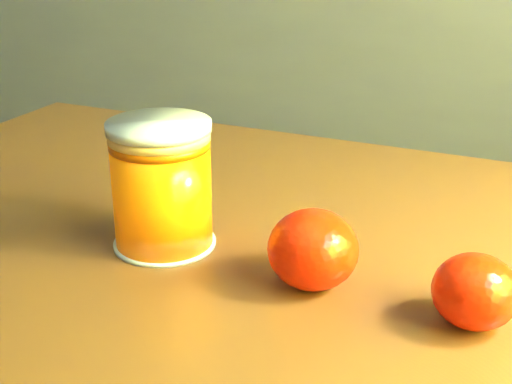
% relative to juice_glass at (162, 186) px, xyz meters
% --- Properties ---
extents(kitchen_counter, '(3.15, 0.60, 0.90)m').
position_rel_juice_glass_xyz_m(kitchen_counter, '(-0.73, 1.15, -0.35)').
color(kitchen_counter, '#535359').
rests_on(kitchen_counter, ground).
extents(juice_glass, '(0.08, 0.08, 0.10)m').
position_rel_juice_glass_xyz_m(juice_glass, '(0.00, 0.00, 0.00)').
color(juice_glass, '#FF6E05').
rests_on(juice_glass, table).
extents(orange_front, '(0.07, 0.07, 0.06)m').
position_rel_juice_glass_xyz_m(orange_front, '(0.13, -0.03, -0.02)').
color(orange_front, '#FF2305').
rests_on(orange_front, table).
extents(orange_back, '(0.07, 0.07, 0.05)m').
position_rel_juice_glass_xyz_m(orange_back, '(0.24, -0.05, -0.03)').
color(orange_back, '#FF2305').
rests_on(orange_back, table).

